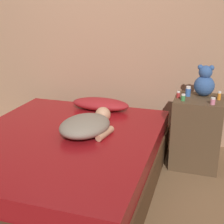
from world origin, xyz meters
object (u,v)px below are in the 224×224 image
teddy_bear (204,82)px  person_lying (87,125)px  bottle_orange (219,96)px  bottle_green (183,97)px  bottle_pink (213,101)px  pillow (100,104)px  bottle_blue (188,91)px  bottle_red (178,95)px

teddy_bear → person_lying: bearing=-143.6°
bottle_orange → bottle_green: (-0.32, -0.13, -0.01)m
person_lying → bottle_pink: 1.14m
pillow → bottle_blue: size_ratio=6.51×
person_lying → bottle_green: size_ratio=10.88×
bottle_orange → bottle_red: bottle_orange is taller
person_lying → bottle_blue: bottle_blue is taller
person_lying → teddy_bear: 1.22m
person_lying → bottle_orange: 1.26m
teddy_bear → bottle_pink: teddy_bear is taller
teddy_bear → bottle_orange: size_ratio=3.72×
pillow → bottle_blue: bearing=-0.4°
pillow → bottle_orange: 1.22m
person_lying → bottle_blue: (0.81, 0.64, 0.20)m
bottle_red → bottle_pink: bearing=-21.3°
bottle_pink → bottle_green: 0.27m
teddy_bear → bottle_pink: size_ratio=4.72×
bottle_orange → bottle_green: bottle_orange is taller
pillow → teddy_bear: 1.10m
person_lying → bottle_pink: size_ratio=10.76×
teddy_bear → bottle_orange: teddy_bear is taller
bottle_red → bottle_green: same height
bottle_orange → bottle_pink: (-0.05, -0.17, -0.01)m
bottle_green → teddy_bear: bearing=53.4°
pillow → person_lying: bearing=-80.9°
teddy_bear → bottle_blue: 0.18m
person_lying → bottle_red: 0.93m
pillow → person_lying: size_ratio=0.91×
pillow → person_lying: person_lying is taller
bottle_blue → teddy_bear: bearing=23.6°
bottle_orange → teddy_bear: bearing=144.6°
person_lying → bottle_green: bearing=40.5°
person_lying → bottle_orange: bearing=38.1°
pillow → teddy_bear: teddy_bear is taller
bottle_pink → teddy_bear: bearing=108.3°
teddy_bear → bottle_green: 0.31m
pillow → bottle_blue: (0.91, -0.01, 0.22)m
teddy_bear → bottle_pink: 0.30m
bottle_blue → bottle_green: (-0.03, -0.17, -0.02)m
bottle_red → bottle_blue: (0.08, 0.09, 0.02)m
bottle_red → bottle_pink: size_ratio=1.00×
bottle_orange → bottle_blue: bearing=172.1°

